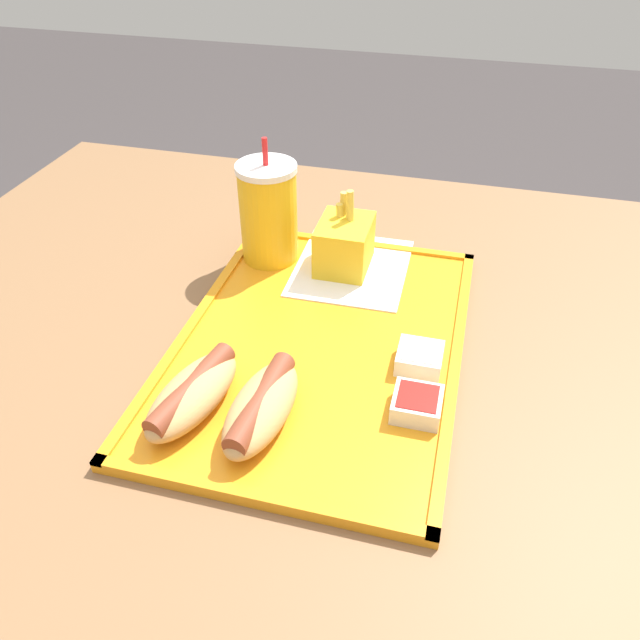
{
  "coord_description": "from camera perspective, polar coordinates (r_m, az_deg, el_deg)",
  "views": [
    {
      "loc": [
        -0.5,
        -0.17,
        1.18
      ],
      "look_at": [
        0.03,
        -0.04,
        0.75
      ],
      "focal_mm": 35.0,
      "sensor_mm": 36.0,
      "label": 1
    }
  ],
  "objects": [
    {
      "name": "dining_table",
      "position": [
        0.98,
        -2.65,
        -19.44
      ],
      "size": [
        1.03,
        1.14,
        0.71
      ],
      "color": "brown",
      "rests_on": "ground_plane"
    },
    {
      "name": "sauce_cup_mayo",
      "position": [
        0.68,
        9.09,
        -3.41
      ],
      "size": [
        0.05,
        0.05,
        0.02
      ],
      "color": "silver",
      "rests_on": "food_tray"
    },
    {
      "name": "food_tray",
      "position": [
        0.72,
        0.0,
        -2.18
      ],
      "size": [
        0.45,
        0.32,
        0.01
      ],
      "color": "orange",
      "rests_on": "dining_table"
    },
    {
      "name": "soda_cup",
      "position": [
        0.83,
        -4.73,
        9.77
      ],
      "size": [
        0.08,
        0.08,
        0.17
      ],
      "color": "gold",
      "rests_on": "food_tray"
    },
    {
      "name": "hot_dog_near",
      "position": [
        0.61,
        -5.39,
        -7.88
      ],
      "size": [
        0.14,
        0.07,
        0.04
      ],
      "color": "tan",
      "rests_on": "food_tray"
    },
    {
      "name": "sauce_cup_ketchup",
      "position": [
        0.63,
        8.86,
        -7.57
      ],
      "size": [
        0.05,
        0.05,
        0.02
      ],
      "color": "silver",
      "rests_on": "food_tray"
    },
    {
      "name": "paper_napkin",
      "position": [
        0.84,
        2.89,
        4.82
      ],
      "size": [
        0.17,
        0.15,
        0.0
      ],
      "color": "white",
      "rests_on": "food_tray"
    },
    {
      "name": "fries_carton",
      "position": [
        0.82,
        2.24,
        6.95
      ],
      "size": [
        0.08,
        0.07,
        0.11
      ],
      "color": "gold",
      "rests_on": "food_tray"
    },
    {
      "name": "hot_dog_far",
      "position": [
        0.63,
        -11.59,
        -6.59
      ],
      "size": [
        0.14,
        0.08,
        0.04
      ],
      "color": "tan",
      "rests_on": "food_tray"
    }
  ]
}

